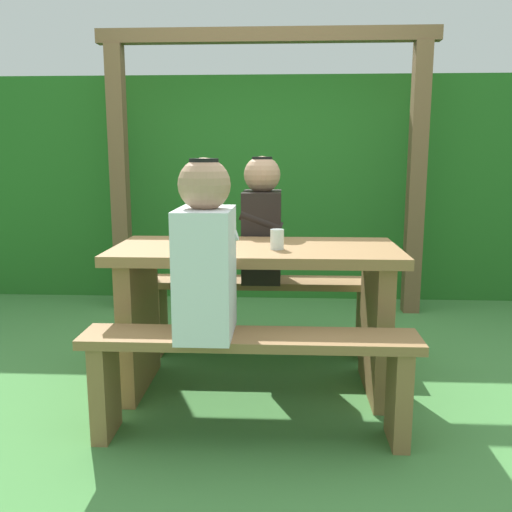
# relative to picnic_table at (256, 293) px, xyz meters

# --- Properties ---
(ground_plane) EXTENTS (12.00, 12.00, 0.00)m
(ground_plane) POSITION_rel_picnic_table_xyz_m (0.00, 0.00, -0.51)
(ground_plane) COLOR #45823F
(hedge_backdrop) EXTENTS (6.40, 0.66, 1.80)m
(hedge_backdrop) POSITION_rel_picnic_table_xyz_m (0.00, 2.16, 0.40)
(hedge_backdrop) COLOR #246621
(hedge_backdrop) RESTS_ON ground_plane
(pergola_post_left) EXTENTS (0.12, 0.12, 1.98)m
(pergola_post_left) POSITION_rel_picnic_table_xyz_m (-1.11, 1.48, 0.48)
(pergola_post_left) COLOR brown
(pergola_post_left) RESTS_ON ground_plane
(pergola_post_right) EXTENTS (0.12, 0.12, 1.98)m
(pergola_post_right) POSITION_rel_picnic_table_xyz_m (1.11, 1.48, 0.48)
(pergola_post_right) COLOR brown
(pergola_post_right) RESTS_ON ground_plane
(pergola_crossbeam) EXTENTS (2.46, 0.10, 0.10)m
(pergola_crossbeam) POSITION_rel_picnic_table_xyz_m (0.00, 1.48, 1.52)
(pergola_crossbeam) COLOR brown
(pergola_crossbeam) RESTS_ON pergola_post_left
(picnic_table) EXTENTS (1.40, 0.64, 0.75)m
(picnic_table) POSITION_rel_picnic_table_xyz_m (0.00, 0.00, 0.00)
(picnic_table) COLOR olive
(picnic_table) RESTS_ON ground_plane
(bench_near) EXTENTS (1.40, 0.24, 0.46)m
(bench_near) POSITION_rel_picnic_table_xyz_m (0.00, -0.51, -0.18)
(bench_near) COLOR olive
(bench_near) RESTS_ON ground_plane
(bench_far) EXTENTS (1.40, 0.24, 0.46)m
(bench_far) POSITION_rel_picnic_table_xyz_m (0.00, 0.51, -0.18)
(bench_far) COLOR olive
(bench_far) RESTS_ON ground_plane
(person_white_shirt) EXTENTS (0.25, 0.35, 0.72)m
(person_white_shirt) POSITION_rel_picnic_table_xyz_m (-0.18, -0.50, 0.29)
(person_white_shirt) COLOR silver
(person_white_shirt) RESTS_ON bench_near
(person_black_coat) EXTENTS (0.25, 0.35, 0.72)m
(person_black_coat) POSITION_rel_picnic_table_xyz_m (0.01, 0.50, 0.29)
(person_black_coat) COLOR black
(person_black_coat) RESTS_ON bench_far
(drinking_glass) EXTENTS (0.07, 0.07, 0.10)m
(drinking_glass) POSITION_rel_picnic_table_xyz_m (0.10, -0.08, 0.29)
(drinking_glass) COLOR silver
(drinking_glass) RESTS_ON picnic_table
(bottle_left) EXTENTS (0.06, 0.06, 0.25)m
(bottle_left) POSITION_rel_picnic_table_xyz_m (-0.28, 0.08, 0.34)
(bottle_left) COLOR silver
(bottle_left) RESTS_ON picnic_table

